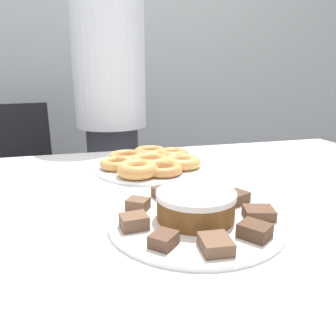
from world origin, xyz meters
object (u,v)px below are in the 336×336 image
frosted_cake (196,205)px  person_standing (111,116)px  plate_cake (195,220)px  office_chair_left (19,198)px  plate_donuts (150,168)px

frosted_cake → person_standing: bearing=93.9°
person_standing → plate_cake: size_ratio=4.53×
frosted_cake → office_chair_left: bearing=115.1°
plate_donuts → office_chair_left: bearing=125.5°
office_chair_left → plate_donuts: 0.98m
office_chair_left → frosted_cake: size_ratio=5.56×
plate_cake → person_standing: bearing=93.9°
person_standing → plate_cake: bearing=-86.1°
plate_cake → frosted_cake: (-0.00, -0.00, 0.03)m
person_standing → frosted_cake: size_ratio=10.03×
plate_cake → frosted_cake: frosted_cake is taller
person_standing → office_chair_left: size_ratio=1.81×
person_standing → office_chair_left: bearing=159.2°
frosted_cake → plate_cake: bearing=63.4°
office_chair_left → plate_donuts: (0.54, -0.75, 0.33)m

